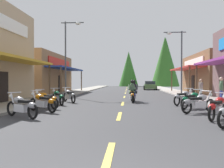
{
  "coord_description": "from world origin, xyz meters",
  "views": [
    {
      "loc": [
        0.4,
        -2.58,
        1.54
      ],
      "look_at": [
        -1.67,
        26.7,
        1.07
      ],
      "focal_mm": 38.23,
      "sensor_mm": 36.0,
      "label": 1
    }
  ],
  "objects_px": {
    "motorcycle_parked_right_1": "(218,107)",
    "motorcycle_parked_left_1": "(43,102)",
    "pedestrian_by_shop": "(221,89)",
    "motorcycle_parked_left_2": "(46,99)",
    "motorcycle_parked_left_4": "(69,95)",
    "rider_cruising_trailing": "(134,93)",
    "pedestrian_strolling": "(201,88)",
    "motorcycle_parked_left_0": "(22,106)",
    "streetlamp_left": "(69,49)",
    "motorcycle_parked_right_4": "(184,97)",
    "parked_car_curbside": "(150,85)",
    "motorcycle_parked_right_2": "(198,102)",
    "rider_cruising_lead": "(132,93)",
    "motorcycle_parked_left_3": "(58,97)",
    "streetlamp_right": "(178,54)",
    "motorcycle_parked_right_3": "(192,99)"
  },
  "relations": [
    {
      "from": "motorcycle_parked_right_1",
      "to": "motorcycle_parked_left_1",
      "type": "bearing_deg",
      "value": 115.26
    },
    {
      "from": "pedestrian_by_shop",
      "to": "motorcycle_parked_left_2",
      "type": "bearing_deg",
      "value": -163.27
    },
    {
      "from": "motorcycle_parked_left_2",
      "to": "pedestrian_by_shop",
      "type": "height_order",
      "value": "pedestrian_by_shop"
    },
    {
      "from": "motorcycle_parked_left_4",
      "to": "rider_cruising_trailing",
      "type": "height_order",
      "value": "rider_cruising_trailing"
    },
    {
      "from": "rider_cruising_trailing",
      "to": "pedestrian_strolling",
      "type": "height_order",
      "value": "pedestrian_strolling"
    },
    {
      "from": "motorcycle_parked_left_0",
      "to": "motorcycle_parked_left_4",
      "type": "xyz_separation_m",
      "value": [
        0.26,
        6.74,
        0.0
      ]
    },
    {
      "from": "streetlamp_left",
      "to": "motorcycle_parked_left_0",
      "type": "bearing_deg",
      "value": -84.52
    },
    {
      "from": "motorcycle_parked_right_4",
      "to": "motorcycle_parked_left_4",
      "type": "distance_m",
      "value": 7.6
    },
    {
      "from": "parked_car_curbside",
      "to": "motorcycle_parked_left_1",
      "type": "bearing_deg",
      "value": 167.06
    },
    {
      "from": "motorcycle_parked_right_2",
      "to": "motorcycle_parked_left_2",
      "type": "xyz_separation_m",
      "value": [
        -7.78,
        1.23,
        0.0
      ]
    },
    {
      "from": "rider_cruising_trailing",
      "to": "motorcycle_parked_left_0",
      "type": "bearing_deg",
      "value": 150.86
    },
    {
      "from": "motorcycle_parked_right_4",
      "to": "motorcycle_parked_left_1",
      "type": "height_order",
      "value": "same"
    },
    {
      "from": "motorcycle_parked_left_2",
      "to": "rider_cruising_lead",
      "type": "bearing_deg",
      "value": -106.86
    },
    {
      "from": "motorcycle_parked_left_1",
      "to": "pedestrian_by_shop",
      "type": "distance_m",
      "value": 10.77
    },
    {
      "from": "motorcycle_parked_left_2",
      "to": "rider_cruising_lead",
      "type": "height_order",
      "value": "rider_cruising_lead"
    },
    {
      "from": "streetlamp_left",
      "to": "motorcycle_parked_right_4",
      "type": "relative_size",
      "value": 4.37
    },
    {
      "from": "motorcycle_parked_left_2",
      "to": "motorcycle_parked_left_4",
      "type": "height_order",
      "value": "same"
    },
    {
      "from": "motorcycle_parked_left_1",
      "to": "motorcycle_parked_right_4",
      "type": "bearing_deg",
      "value": -120.08
    },
    {
      "from": "motorcycle_parked_left_3",
      "to": "rider_cruising_lead",
      "type": "xyz_separation_m",
      "value": [
        4.7,
        1.97,
        0.17
      ]
    },
    {
      "from": "streetlamp_left",
      "to": "motorcycle_parked_left_4",
      "type": "bearing_deg",
      "value": -75.32
    },
    {
      "from": "motorcycle_parked_left_0",
      "to": "parked_car_curbside",
      "type": "bearing_deg",
      "value": -72.57
    },
    {
      "from": "motorcycle_parked_left_1",
      "to": "motorcycle_parked_left_0",
      "type": "bearing_deg",
      "value": 117.53
    },
    {
      "from": "motorcycle_parked_left_2",
      "to": "rider_cruising_trailing",
      "type": "xyz_separation_m",
      "value": [
        4.89,
        4.39,
        0.17
      ]
    },
    {
      "from": "motorcycle_parked_left_0",
      "to": "motorcycle_parked_left_4",
      "type": "height_order",
      "value": "same"
    },
    {
      "from": "motorcycle_parked_right_2",
      "to": "motorcycle_parked_left_3",
      "type": "distance_m",
      "value": 8.39
    },
    {
      "from": "streetlamp_right",
      "to": "pedestrian_strolling",
      "type": "bearing_deg",
      "value": -83.95
    },
    {
      "from": "motorcycle_parked_left_2",
      "to": "motorcycle_parked_left_1",
      "type": "bearing_deg",
      "value": 136.61
    },
    {
      "from": "motorcycle_parked_right_3",
      "to": "motorcycle_parked_left_2",
      "type": "relative_size",
      "value": 0.89
    },
    {
      "from": "motorcycle_parked_left_1",
      "to": "rider_cruising_trailing",
      "type": "distance_m",
      "value": 7.37
    },
    {
      "from": "rider_cruising_trailing",
      "to": "pedestrian_strolling",
      "type": "relative_size",
      "value": 1.31
    },
    {
      "from": "motorcycle_parked_left_4",
      "to": "pedestrian_by_shop",
      "type": "bearing_deg",
      "value": -130.51
    },
    {
      "from": "motorcycle_parked_right_1",
      "to": "motorcycle_parked_left_4",
      "type": "relative_size",
      "value": 0.98
    },
    {
      "from": "motorcycle_parked_left_3",
      "to": "motorcycle_parked_left_0",
      "type": "bearing_deg",
      "value": 145.58
    },
    {
      "from": "motorcycle_parked_right_1",
      "to": "rider_cruising_trailing",
      "type": "height_order",
      "value": "rider_cruising_trailing"
    },
    {
      "from": "motorcycle_parked_right_4",
      "to": "pedestrian_strolling",
      "type": "height_order",
      "value": "pedestrian_strolling"
    },
    {
      "from": "streetlamp_left",
      "to": "streetlamp_right",
      "type": "xyz_separation_m",
      "value": [
        10.26,
        1.53,
        -0.39
      ]
    },
    {
      "from": "motorcycle_parked_left_2",
      "to": "pedestrian_by_shop",
      "type": "xyz_separation_m",
      "value": [
        10.3,
        2.66,
        0.53
      ]
    },
    {
      "from": "motorcycle_parked_left_3",
      "to": "pedestrian_by_shop",
      "type": "height_order",
      "value": "pedestrian_by_shop"
    },
    {
      "from": "streetlamp_left",
      "to": "motorcycle_parked_left_4",
      "type": "xyz_separation_m",
      "value": [
        1.43,
        -5.47,
        -3.96
      ]
    },
    {
      "from": "motorcycle_parked_right_3",
      "to": "motorcycle_parked_left_4",
      "type": "xyz_separation_m",
      "value": [
        -7.57,
        2.99,
        0.0
      ]
    },
    {
      "from": "rider_cruising_trailing",
      "to": "parked_car_curbside",
      "type": "distance_m",
      "value": 22.27
    },
    {
      "from": "motorcycle_parked_right_2",
      "to": "parked_car_curbside",
      "type": "height_order",
      "value": "parked_car_curbside"
    },
    {
      "from": "motorcycle_parked_right_3",
      "to": "motorcycle_parked_left_2",
      "type": "bearing_deg",
      "value": 141.65
    },
    {
      "from": "pedestrian_strolling",
      "to": "parked_car_curbside",
      "type": "distance_m",
      "value": 21.31
    },
    {
      "from": "motorcycle_parked_left_0",
      "to": "rider_cruising_lead",
      "type": "bearing_deg",
      "value": -90.36
    },
    {
      "from": "pedestrian_strolling",
      "to": "parked_car_curbside",
      "type": "xyz_separation_m",
      "value": [
        -1.85,
        21.23,
        -0.26
      ]
    },
    {
      "from": "motorcycle_parked_right_3",
      "to": "rider_cruising_trailing",
      "type": "bearing_deg",
      "value": 86.43
    },
    {
      "from": "streetlamp_right",
      "to": "motorcycle_parked_left_1",
      "type": "distance_m",
      "value": 15.3
    },
    {
      "from": "streetlamp_left",
      "to": "motorcycle_parked_left_4",
      "type": "relative_size",
      "value": 3.86
    },
    {
      "from": "motorcycle_parked_right_1",
      "to": "motorcycle_parked_left_0",
      "type": "bearing_deg",
      "value": 128.63
    }
  ]
}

